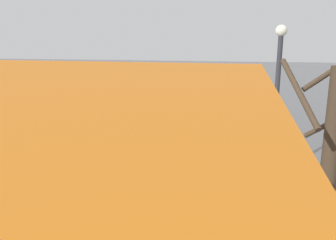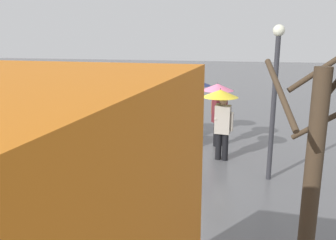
% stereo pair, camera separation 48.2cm
% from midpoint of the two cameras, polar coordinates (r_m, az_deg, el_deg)
% --- Properties ---
extents(ground_plane, '(90.00, 90.00, 0.00)m').
position_cam_midpoint_polar(ground_plane, '(11.21, -0.74, -5.06)').
color(ground_plane, '#5B5B5E').
extents(cargo_van_parked_right, '(2.37, 5.42, 2.60)m').
position_cam_midpoint_polar(cargo_van_parked_right, '(12.67, -18.40, 1.92)').
color(cargo_van_parked_right, '#B7BABF').
rests_on(cargo_van_parked_right, ground).
extents(shopping_cart_vendor, '(0.59, 0.84, 1.04)m').
position_cam_midpoint_polar(shopping_cart_vendor, '(11.41, 1.02, -1.74)').
color(shopping_cart_vendor, '#B2B2B7').
rests_on(shopping_cart_vendor, ground).
extents(hand_dolly_boxes, '(0.59, 0.76, 1.64)m').
position_cam_midpoint_polar(hand_dolly_boxes, '(11.65, -2.02, 0.21)').
color(hand_dolly_boxes, '#515156').
rests_on(hand_dolly_boxes, ground).
extents(pedestrian_pink_side, '(1.04, 1.04, 2.15)m').
position_cam_midpoint_polar(pedestrian_pink_side, '(11.86, -4.57, 3.82)').
color(pedestrian_pink_side, black).
rests_on(pedestrian_pink_side, ground).
extents(pedestrian_black_side, '(1.04, 1.04, 2.15)m').
position_cam_midpoint_polar(pedestrian_black_side, '(12.57, 3.14, 4.39)').
color(pedestrian_black_side, black).
rests_on(pedestrian_black_side, ground).
extents(pedestrian_white_side, '(1.04, 1.04, 2.15)m').
position_cam_midpoint_polar(pedestrian_white_side, '(10.14, 7.57, 2.11)').
color(pedestrian_white_side, black).
rests_on(pedestrian_white_side, ground).
extents(pedestrian_far_side, '(1.04, 1.04, 2.15)m').
position_cam_midpoint_polar(pedestrian_far_side, '(11.47, 6.92, 3.36)').
color(pedestrian_far_side, black).
rests_on(pedestrian_far_side, ground).
extents(bare_tree_near, '(1.47, 1.47, 3.59)m').
position_cam_midpoint_polar(bare_tree_near, '(5.40, 22.84, -6.56)').
color(bare_tree_near, '#423323').
rests_on(bare_tree_near, ground).
extents(street_lamp, '(0.28, 0.28, 3.86)m').
position_cam_midpoint_polar(street_lamp, '(8.87, 16.13, 5.25)').
color(street_lamp, '#2D2D33').
rests_on(street_lamp, ground).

